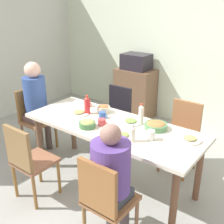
{
  "coord_description": "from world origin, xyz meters",
  "views": [
    {
      "loc": [
        1.71,
        -2.26,
        2.08
      ],
      "look_at": [
        0.0,
        0.0,
        0.92
      ],
      "focal_mm": 44.43,
      "sensor_mm": 36.0,
      "label": 1
    }
  ],
  "objects": [
    {
      "name": "chair_3",
      "position": [
        -0.52,
        0.78,
        0.51
      ],
      "size": [
        0.4,
        0.4,
        0.9
      ],
      "color": "black",
      "rests_on": "ground_plane"
    },
    {
      "name": "bowl_2",
      "position": [
        -0.3,
        0.22,
        0.82
      ],
      "size": [
        0.16,
        0.16,
        0.1
      ],
      "color": "beige",
      "rests_on": "dining_table"
    },
    {
      "name": "plate_1",
      "position": [
        0.14,
        0.16,
        0.78
      ],
      "size": [
        0.25,
        0.25,
        0.04
      ],
      "color": "white",
      "rests_on": "dining_table"
    },
    {
      "name": "plate_3",
      "position": [
        0.85,
        0.17,
        0.78
      ],
      "size": [
        0.23,
        0.23,
        0.04
      ],
      "color": "silver",
      "rests_on": "dining_table"
    },
    {
      "name": "cup_1",
      "position": [
        -0.07,
        -0.09,
        0.81
      ],
      "size": [
        0.12,
        0.09,
        0.08
      ],
      "color": "#C34246",
      "rests_on": "dining_table"
    },
    {
      "name": "person_2",
      "position": [
        -1.33,
        0.0,
        0.78
      ],
      "size": [
        0.31,
        0.31,
        1.31
      ],
      "color": "brown",
      "rests_on": "ground_plane"
    },
    {
      "name": "bottle_1",
      "position": [
        -0.43,
        0.07,
        0.88
      ],
      "size": [
        0.07,
        0.07,
        0.24
      ],
      "color": "red",
      "rests_on": "dining_table"
    },
    {
      "name": "dining_table",
      "position": [
        0.0,
        0.0,
        0.68
      ],
      "size": [
        2.08,
        0.81,
        0.77
      ],
      "color": "beige",
      "rests_on": "ground_plane"
    },
    {
      "name": "bottle_0",
      "position": [
        0.4,
        -0.2,
        0.86
      ],
      "size": [
        0.06,
        0.06,
        0.18
      ],
      "color": "beige",
      "rests_on": "dining_table"
    },
    {
      "name": "side_cabinet",
      "position": [
        -0.91,
        1.91,
        0.45
      ],
      "size": [
        0.7,
        0.44,
        0.9
      ],
      "primitive_type": "cube",
      "color": "brown",
      "rests_on": "ground_plane"
    },
    {
      "name": "chair_1",
      "position": [
        -0.52,
        -0.78,
        0.51
      ],
      "size": [
        0.4,
        0.4,
        0.9
      ],
      "color": "#935D41",
      "rests_on": "ground_plane"
    },
    {
      "name": "chair_2",
      "position": [
        -1.42,
        0.0,
        0.51
      ],
      "size": [
        0.4,
        0.4,
        0.9
      ],
      "color": "#90623F",
      "rests_on": "ground_plane"
    },
    {
      "name": "person_4",
      "position": [
        0.52,
        -0.69,
        0.71
      ],
      "size": [
        0.34,
        0.34,
        1.18
      ],
      "color": "#3C3D3A",
      "rests_on": "ground_plane"
    },
    {
      "name": "cup_0",
      "position": [
        -0.59,
        0.26,
        0.81
      ],
      "size": [
        0.11,
        0.07,
        0.08
      ],
      "color": "#C6473E",
      "rests_on": "dining_table"
    },
    {
      "name": "plate_2",
      "position": [
        0.28,
        -0.18,
        0.78
      ],
      "size": [
        0.21,
        0.21,
        0.04
      ],
      "color": "silver",
      "rests_on": "dining_table"
    },
    {
      "name": "bowl_1",
      "position": [
        0.45,
        0.2,
        0.81
      ],
      "size": [
        0.25,
        0.25,
        0.08
      ],
      "color": "#548755",
      "rests_on": "dining_table"
    },
    {
      "name": "chair_4",
      "position": [
        0.52,
        -0.78,
        0.51
      ],
      "size": [
        0.4,
        0.4,
        0.9
      ],
      "color": "#955E3A",
      "rests_on": "ground_plane"
    },
    {
      "name": "bottle_2",
      "position": [
        0.26,
        0.19,
        0.89
      ],
      "size": [
        0.06,
        0.06,
        0.25
      ],
      "color": "silver",
      "rests_on": "dining_table"
    },
    {
      "name": "wall_back",
      "position": [
        0.0,
        2.21,
        1.3
      ],
      "size": [
        5.91,
        0.12,
        2.6
      ],
      "primitive_type": "cube",
      "color": "silver",
      "rests_on": "ground_plane"
    },
    {
      "name": "chair_0",
      "position": [
        0.52,
        0.78,
        0.51
      ],
      "size": [
        0.4,
        0.4,
        0.9
      ],
      "color": "#8F583C",
      "rests_on": "ground_plane"
    },
    {
      "name": "ground_plane",
      "position": [
        0.0,
        0.0,
        0.0
      ],
      "size": [
        6.8,
        6.8,
        0.0
      ],
      "primitive_type": "plane",
      "color": "#9C9E97"
    },
    {
      "name": "bowl_0",
      "position": [
        -0.17,
        -0.22,
        0.81
      ],
      "size": [
        0.18,
        0.18,
        0.08
      ],
      "color": "#447745",
      "rests_on": "dining_table"
    },
    {
      "name": "cup_3",
      "position": [
        0.53,
        -0.05,
        0.82
      ],
      "size": [
        0.12,
        0.08,
        0.1
      ],
      "color": "white",
      "rests_on": "dining_table"
    },
    {
      "name": "microwave",
      "position": [
        -0.91,
        1.91,
        1.04
      ],
      "size": [
        0.48,
        0.36,
        0.28
      ],
      "primitive_type": "cube",
      "color": "#27222A",
      "rests_on": "side_cabinet"
    },
    {
      "name": "cup_2",
      "position": [
        -0.2,
        0.08,
        0.81
      ],
      "size": [
        0.12,
        0.08,
        0.07
      ],
      "color": "#3257A2",
      "rests_on": "dining_table"
    },
    {
      "name": "plate_0",
      "position": [
        -0.51,
        -0.0,
        0.78
      ],
      "size": [
        0.25,
        0.25,
        0.04
      ],
      "color": "silver",
      "rests_on": "dining_table"
    }
  ]
}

